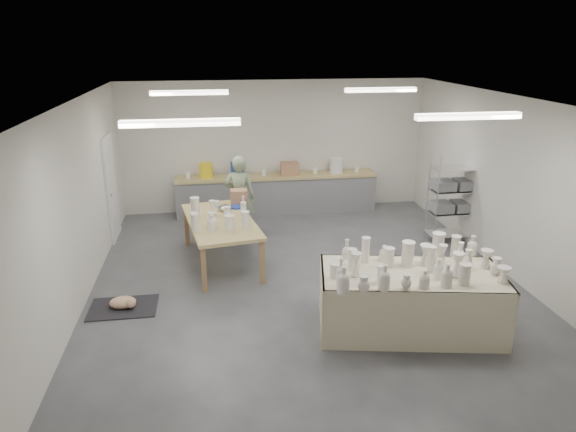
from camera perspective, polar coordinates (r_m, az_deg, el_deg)
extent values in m
plane|color=#424449|center=(8.71, 1.94, -7.27)|extent=(8.00, 8.00, 0.00)
cube|color=white|center=(7.85, 2.19, 12.66)|extent=(7.00, 8.00, 0.02)
cube|color=silver|center=(11.99, -1.49, 7.75)|extent=(7.00, 0.02, 3.00)
cube|color=silver|center=(4.61, 11.47, -12.42)|extent=(7.00, 0.02, 3.00)
cube|color=silver|center=(8.28, -22.50, 0.97)|extent=(0.02, 8.00, 3.00)
cube|color=silver|center=(9.43, 23.48, 2.96)|extent=(0.02, 8.00, 3.00)
cube|color=white|center=(10.83, -19.04, 2.98)|extent=(0.05, 0.90, 2.10)
cube|color=white|center=(6.24, -11.84, 10.10)|extent=(1.40, 0.12, 0.08)
cube|color=white|center=(7.03, 19.40, 10.43)|extent=(1.40, 0.12, 0.08)
cube|color=white|center=(9.71, -10.90, 13.31)|extent=(1.40, 0.12, 0.08)
cube|color=white|center=(10.24, 10.26, 13.63)|extent=(1.40, 0.12, 0.08)
cube|color=tan|center=(11.83, -1.26, 4.45)|extent=(4.60, 0.60, 0.06)
cube|color=slate|center=(11.95, -1.25, 2.36)|extent=(4.60, 0.55, 0.84)
cylinder|color=yellow|center=(11.69, -9.10, 5.04)|extent=(0.30, 0.30, 0.34)
cylinder|color=#1D379E|center=(11.70, -5.66, 5.21)|extent=(0.30, 0.30, 0.34)
cylinder|color=white|center=(12.03, 5.39, 5.61)|extent=(0.30, 0.30, 0.34)
cube|color=#A36E4E|center=(11.82, 0.18, 5.31)|extent=(0.40, 0.30, 0.28)
cylinder|color=white|center=(11.72, -11.04, 4.47)|extent=(0.10, 0.10, 0.14)
cylinder|color=white|center=(11.77, -2.72, 4.86)|extent=(0.10, 0.10, 0.14)
cylinder|color=white|center=(11.94, 3.03, 5.08)|extent=(0.10, 0.10, 0.14)
cylinder|color=white|center=(12.18, 7.67, 5.21)|extent=(0.10, 0.10, 0.14)
cylinder|color=silver|center=(10.25, 16.23, 1.50)|extent=(0.02, 0.02, 1.80)
cylinder|color=silver|center=(10.63, 20.36, 1.68)|extent=(0.02, 0.02, 1.80)
cylinder|color=silver|center=(10.63, 15.27, 2.22)|extent=(0.02, 0.02, 1.80)
cylinder|color=silver|center=(10.99, 19.29, 2.37)|extent=(0.02, 0.02, 1.80)
cube|color=silver|center=(10.85, 17.41, -1.83)|extent=(0.88, 0.48, 0.02)
cube|color=silver|center=(10.71, 17.65, 0.42)|extent=(0.88, 0.48, 0.02)
cube|color=silver|center=(10.58, 17.90, 2.73)|extent=(0.88, 0.48, 0.02)
cube|color=silver|center=(10.46, 18.15, 5.09)|extent=(0.88, 0.48, 0.02)
cube|color=slate|center=(10.58, 16.65, 0.98)|extent=(0.38, 0.42, 0.18)
cube|color=slate|center=(10.77, 18.77, 1.08)|extent=(0.38, 0.42, 0.18)
cube|color=slate|center=(10.45, 16.88, 3.32)|extent=(0.38, 0.42, 0.18)
cube|color=slate|center=(10.64, 19.03, 3.38)|extent=(0.38, 0.42, 0.18)
cube|color=olive|center=(7.42, 13.34, -9.52)|extent=(2.35, 1.39, 0.77)
cube|color=beige|center=(7.21, 13.63, -6.24)|extent=(2.64, 1.61, 0.03)
cube|color=beige|center=(6.95, 15.09, -11.32)|extent=(2.43, 0.49, 0.87)
cube|color=beige|center=(7.86, 11.87, -7.28)|extent=(2.43, 0.49, 0.87)
cube|color=tan|center=(9.18, -7.53, -0.59)|extent=(1.45, 2.36, 0.06)
cube|color=olive|center=(8.39, -10.52, -5.79)|extent=(0.08, 0.08, 0.77)
cube|color=olive|center=(8.40, -3.91, -5.46)|extent=(0.08, 0.08, 0.77)
cube|color=olive|center=(10.30, -10.26, -0.96)|extent=(0.08, 0.08, 0.77)
cube|color=olive|center=(10.31, -4.90, -0.69)|extent=(0.08, 0.08, 0.77)
ellipsoid|color=silver|center=(9.64, -7.03, 0.90)|extent=(0.26, 0.26, 0.12)
cylinder|color=#1D379E|center=(9.78, -5.71, 1.01)|extent=(0.26, 0.26, 0.03)
cylinder|color=white|center=(9.85, -7.95, 1.31)|extent=(0.11, 0.11, 0.12)
cube|color=#A36E4E|center=(9.98, -5.49, 2.14)|extent=(0.32, 0.26, 0.28)
cube|color=black|center=(8.29, -17.82, -9.65)|extent=(1.00, 0.70, 0.02)
ellipsoid|color=white|center=(8.25, -17.89, -9.08)|extent=(0.40, 0.28, 0.17)
sphere|color=white|center=(8.14, -17.05, -9.27)|extent=(0.14, 0.14, 0.14)
imported|color=gray|center=(10.35, -5.37, 2.11)|extent=(0.71, 0.56, 1.71)
cylinder|color=#A3171B|center=(10.78, -5.37, -0.27)|extent=(0.42, 0.42, 0.04)
cylinder|color=silver|center=(10.81, -4.61, -1.08)|extent=(0.02, 0.02, 0.29)
cylinder|color=silver|center=(10.96, -5.59, -0.82)|extent=(0.02, 0.02, 0.29)
cylinder|color=silver|center=(10.73, -5.84, -1.26)|extent=(0.02, 0.02, 0.29)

